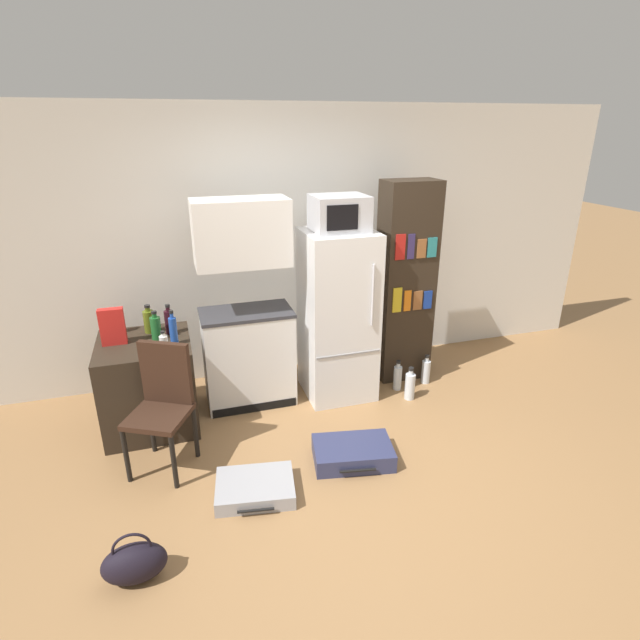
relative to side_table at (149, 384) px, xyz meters
The scene contains 21 objects.
ground_plane 1.97m from the side_table, 39.66° to the right, with size 24.00×24.00×0.00m, color olive.
wall_back 2.07m from the side_table, 24.52° to the left, with size 6.40×0.10×2.60m.
side_table is the anchor object (origin of this frame).
kitchen_hutch 0.99m from the side_table, ahead, with size 0.80×0.46×1.85m.
refrigerator 1.74m from the side_table, ahead, with size 0.62×0.63×1.56m.
microwave 2.15m from the side_table, ahead, with size 0.46×0.40×0.30m.
bookshelf 2.51m from the side_table, ahead, with size 0.51×0.33×1.95m.
bottle_milk_white 0.57m from the side_table, 59.49° to the right, with size 0.06×0.06×0.19m.
bottle_green_tall 0.50m from the side_table, 15.90° to the left, with size 0.08×0.08×0.24m.
bottle_ketchup_red 0.58m from the side_table, 125.90° to the left, with size 0.07×0.07×0.22m.
bottle_blue_soda 0.58m from the side_table, 25.49° to the right, with size 0.06×0.06×0.29m.
bottle_olive_oil 0.53m from the side_table, 73.44° to the left, with size 0.09×0.09×0.24m.
bottle_wine_dark 0.55m from the side_table, 28.48° to the left, with size 0.07×0.07×0.26m.
cereal_box 0.58m from the side_table, behind, with size 0.19×0.07×0.30m.
chair 0.61m from the side_table, 77.91° to the right, with size 0.54×0.54×0.96m.
suitcase_large_flat 1.37m from the side_table, 59.28° to the right, with size 0.60×0.49×0.11m.
suitcase_small_flat 1.79m from the side_table, 34.16° to the right, with size 0.66×0.49×0.14m.
handbag 1.66m from the side_table, 93.30° to the right, with size 0.36×0.20×0.33m.
water_bottle_front 2.33m from the side_table, ahead, with size 0.09×0.09×0.32m.
water_bottle_middle 2.28m from the side_table, ahead, with size 0.08×0.08×0.31m.
water_bottle_back 2.61m from the side_table, ahead, with size 0.08×0.08×0.30m.
Camera 1 is at (-1.20, -2.71, 2.43)m, focal length 28.00 mm.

